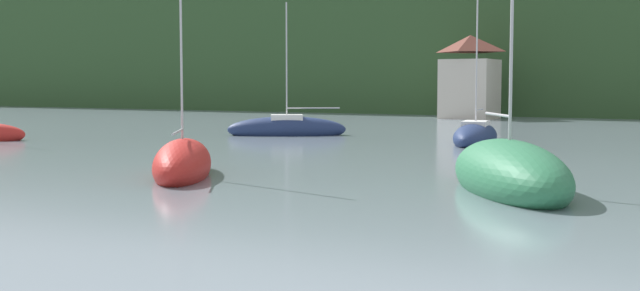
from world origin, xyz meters
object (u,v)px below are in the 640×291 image
object	(u,v)px
shore_building_west	(470,78)
sailboat_mid_9	(183,165)
sailboat_far_0	(287,129)
sailboat_far_4	(476,136)
sailboat_mid_3	(509,175)

from	to	relation	value
shore_building_west	sailboat_mid_9	size ratio (longest dim) A/B	1.01
shore_building_west	sailboat_far_0	bearing A→B (deg)	-93.41
sailboat_far_4	sailboat_mid_9	xyz separation A→B (m)	(-3.81, -19.92, 0.02)
shore_building_west	sailboat_far_4	world-z (taller)	sailboat_far_4
sailboat_mid_3	sailboat_far_0	bearing A→B (deg)	-165.96
sailboat_far_0	sailboat_far_4	size ratio (longest dim) A/B	0.90
sailboat_far_0	sailboat_mid_3	world-z (taller)	sailboat_mid_3
sailboat_far_4	sailboat_mid_3	bearing A→B (deg)	10.83
shore_building_west	sailboat_mid_9	distance (m)	50.42
sailboat_mid_3	sailboat_far_4	bearing A→B (deg)	169.30
shore_building_west	sailboat_mid_3	xyz separation A→B (m)	(18.08, -47.88, -3.26)
sailboat_far_0	sailboat_mid_3	bearing A→B (deg)	102.97
shore_building_west	sailboat_far_0	distance (m)	29.40
sailboat_far_4	sailboat_mid_9	world-z (taller)	sailboat_far_4
sailboat_far_4	shore_building_west	bearing A→B (deg)	-171.09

